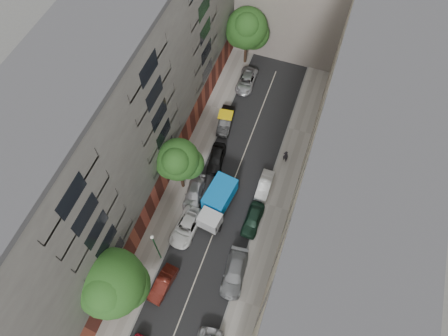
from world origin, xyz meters
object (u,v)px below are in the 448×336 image
at_px(tarp_truck, 217,202).
at_px(lamp_post, 156,245).
at_px(car_left_5, 226,121).
at_px(car_left_6, 246,81).
at_px(car_right_2, 253,220).
at_px(car_left_4, 216,158).
at_px(car_right_3, 265,185).
at_px(car_right_1, 234,273).
at_px(tree_mid, 179,161).
at_px(car_left_3, 194,193).
at_px(tree_near, 112,285).
at_px(car_left_2, 186,227).
at_px(pedestrian, 286,156).
at_px(car_left_1, 163,284).
at_px(tree_far, 247,30).

xyz_separation_m(tarp_truck, lamp_post, (-3.60, -7.33, 2.47)).
distance_m(car_left_5, lamp_post, 18.94).
xyz_separation_m(car_left_6, car_right_2, (6.78, -18.82, 0.06)).
bearing_deg(car_left_4, car_right_3, -21.15).
relative_size(car_right_1, tree_mid, 0.63).
height_order(car_left_3, car_left_4, car_left_4).
bearing_deg(lamp_post, car_left_4, 83.87).
xyz_separation_m(car_left_5, car_right_3, (7.20, -7.09, -0.10)).
height_order(car_left_5, car_right_1, car_right_1).
relative_size(tarp_truck, car_left_6, 1.33).
bearing_deg(car_left_6, tree_near, -97.60).
height_order(car_left_2, car_right_2, car_right_2).
xyz_separation_m(lamp_post, pedestrian, (9.05, 15.85, -2.94)).
distance_m(car_left_3, lamp_post, 8.65).
xyz_separation_m(car_left_3, car_left_4, (0.80, 5.10, 0.08)).
bearing_deg(car_left_4, car_right_1, -70.37).
relative_size(tarp_truck, car_right_2, 1.50).
bearing_deg(tree_near, lamp_post, 72.19).
distance_m(lamp_post, pedestrian, 18.49).
relative_size(car_left_1, pedestrian, 2.17).
bearing_deg(tarp_truck, car_left_6, 105.79).
bearing_deg(lamp_post, tarp_truck, 63.84).
height_order(car_left_1, car_right_3, car_left_1).
height_order(car_left_6, car_right_1, car_right_1).
xyz_separation_m(car_left_3, car_right_3, (7.20, 3.61, -0.00)).
distance_m(tree_near, tree_mid, 13.56).
relative_size(tarp_truck, car_right_3, 1.62).
distance_m(car_left_3, car_left_6, 17.92).
xyz_separation_m(car_left_5, tree_mid, (-1.57, -10.11, 5.01)).
relative_size(car_left_3, car_right_1, 0.87).
distance_m(car_left_4, tree_far, 17.33).
distance_m(car_left_5, car_right_2, 13.65).
xyz_separation_m(car_left_2, car_right_3, (6.48, 7.71, -0.04)).
bearing_deg(tree_far, car_left_3, -87.60).
bearing_deg(pedestrian, tree_mid, 56.54).
distance_m(tarp_truck, car_left_4, 6.18).
xyz_separation_m(car_left_6, pedestrian, (8.03, -10.00, 0.42)).
distance_m(car_left_2, car_left_6, 22.02).
distance_m(car_left_2, lamp_post, 5.26).
bearing_deg(car_left_1, car_right_1, 34.16).
distance_m(car_left_6, lamp_post, 26.10).
bearing_deg(car_left_4, tree_far, 87.85).
xyz_separation_m(car_left_1, tree_far, (-1.70, 32.04, 5.11)).
height_order(car_left_2, pedestrian, pedestrian).
height_order(car_left_3, car_right_3, car_left_3).
relative_size(car_left_4, car_left_6, 0.90).
height_order(tree_mid, tree_far, tree_far).
bearing_deg(car_left_6, car_left_3, -94.08).
bearing_deg(car_right_3, pedestrian, 73.12).
relative_size(car_left_1, lamp_post, 0.65).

